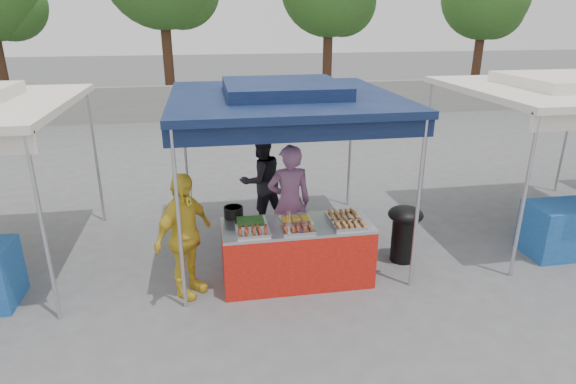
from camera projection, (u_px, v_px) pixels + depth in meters
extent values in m
plane|color=#5A5A5C|center=(295.00, 276.00, 6.78)|extent=(80.00, 80.00, 0.00)
cube|color=gray|center=(237.00, 102.00, 16.73)|extent=(40.00, 0.25, 1.20)
cylinder|color=#BCBCC3|center=(179.00, 224.00, 5.68)|extent=(0.05, 0.05, 2.30)
cylinder|color=#BCBCC3|center=(418.00, 207.00, 6.16)|extent=(0.05, 0.05, 2.30)
cylinder|color=#BCBCC3|center=(186.00, 155.00, 8.45)|extent=(0.05, 0.05, 2.30)
cylinder|color=#BCBCC3|center=(350.00, 147.00, 8.93)|extent=(0.05, 0.05, 2.30)
cube|color=#101D41|center=(283.00, 98.00, 6.89)|extent=(3.20, 3.20, 0.10)
cube|color=#101D41|center=(283.00, 88.00, 6.84)|extent=(1.65, 1.65, 0.18)
cube|color=#101D41|center=(304.00, 131.00, 5.56)|extent=(3.20, 0.04, 0.25)
cylinder|color=#BCBCC3|center=(44.00, 233.00, 5.44)|extent=(0.05, 0.05, 2.30)
cylinder|color=#BCBCC3|center=(96.00, 159.00, 8.21)|extent=(0.05, 0.05, 2.30)
cylinder|color=#BCBCC3|center=(524.00, 200.00, 6.40)|extent=(0.05, 0.05, 2.30)
cylinder|color=#BCBCC3|center=(426.00, 144.00, 9.17)|extent=(0.05, 0.05, 2.30)
cylinder|color=#BCBCC3|center=(566.00, 137.00, 9.65)|extent=(0.05, 0.05, 2.30)
cube|color=silver|center=(563.00, 90.00, 7.61)|extent=(3.20, 3.20, 0.10)
cube|color=silver|center=(565.00, 81.00, 7.57)|extent=(1.65, 1.65, 0.18)
cylinder|color=#412719|center=(0.00, 60.00, 16.83)|extent=(0.36, 0.36, 3.88)
sphere|color=#2D5E1F|center=(10.00, 5.00, 16.47)|extent=(2.44, 2.44, 2.44)
cylinder|color=#412719|center=(167.00, 51.00, 17.31)|extent=(0.36, 0.36, 4.44)
cylinder|color=#412719|center=(327.00, 55.00, 18.52)|extent=(0.36, 0.36, 3.99)
sphere|color=#2D5E1F|center=(343.00, 3.00, 18.15)|extent=(2.51, 2.51, 2.51)
cylinder|color=#412719|center=(478.00, 55.00, 19.80)|extent=(0.36, 0.36, 3.75)
sphere|color=#2D5E1F|center=(495.00, 9.00, 19.47)|extent=(2.35, 2.35, 2.35)
cube|color=red|center=(297.00, 254.00, 6.55)|extent=(2.00, 0.80, 0.81)
cube|color=#BCBCC3|center=(297.00, 225.00, 6.40)|extent=(2.00, 0.80, 0.04)
cube|color=silver|center=(253.00, 233.00, 6.08)|extent=(0.42, 0.30, 0.05)
cube|color=maroon|center=(253.00, 230.00, 6.07)|extent=(0.35, 0.25, 0.02)
cube|color=silver|center=(298.00, 230.00, 6.16)|extent=(0.42, 0.30, 0.05)
cube|color=maroon|center=(298.00, 227.00, 6.15)|extent=(0.35, 0.25, 0.02)
cube|color=silver|center=(349.00, 226.00, 6.28)|extent=(0.42, 0.30, 0.05)
cube|color=#AF733C|center=(349.00, 223.00, 6.27)|extent=(0.35, 0.25, 0.02)
cube|color=silver|center=(250.00, 223.00, 6.38)|extent=(0.42, 0.30, 0.05)
cube|color=#28571E|center=(250.00, 220.00, 6.36)|extent=(0.35, 0.25, 0.02)
cube|color=silver|center=(296.00, 220.00, 6.45)|extent=(0.42, 0.30, 0.05)
cube|color=gold|center=(296.00, 218.00, 6.44)|extent=(0.35, 0.25, 0.02)
cube|color=silver|center=(342.00, 216.00, 6.59)|extent=(0.42, 0.30, 0.05)
cube|color=#AF733C|center=(342.00, 213.00, 6.58)|extent=(0.35, 0.25, 0.02)
cylinder|color=black|center=(233.00, 212.00, 6.58)|extent=(0.26, 0.26, 0.15)
cylinder|color=#BCBCC3|center=(289.00, 229.00, 6.12)|extent=(0.09, 0.09, 0.11)
cylinder|color=black|center=(403.00, 239.00, 7.12)|extent=(0.35, 0.35, 0.69)
ellipsoid|color=black|center=(406.00, 214.00, 6.98)|extent=(0.51, 0.51, 0.23)
cube|color=#1438A3|center=(257.00, 257.00, 7.03)|extent=(0.48, 0.33, 0.29)
cube|color=#1438A3|center=(308.00, 249.00, 7.24)|extent=(0.49, 0.34, 0.29)
cube|color=#1438A3|center=(308.00, 232.00, 7.14)|extent=(0.48, 0.34, 0.29)
imported|color=#89577F|center=(289.00, 203.00, 7.03)|extent=(0.65, 0.44, 1.76)
imported|color=black|center=(261.00, 180.00, 8.19)|extent=(0.96, 0.87, 1.62)
imported|color=gold|center=(184.00, 236.00, 6.09)|extent=(0.94, 1.01, 1.67)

